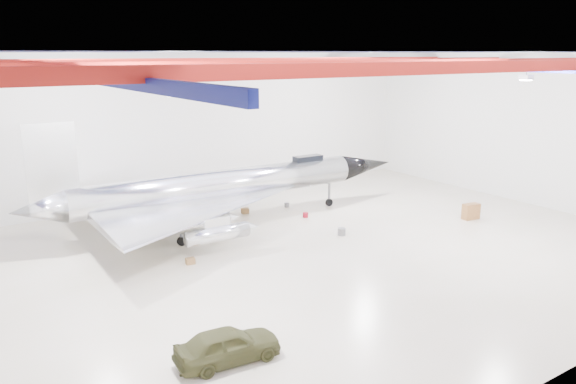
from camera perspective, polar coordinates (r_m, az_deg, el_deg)
floor at (r=31.90m, az=1.95°, el=-6.16°), size 40.00×40.00×0.00m
wall_back at (r=43.36m, az=-9.72°, el=6.51°), size 40.00×0.00×40.00m
wall_right at (r=45.06m, az=23.25°, el=5.86°), size 0.00×30.00×30.00m
ceiling at (r=29.96m, az=2.13°, el=14.01°), size 40.00×40.00×0.00m
ceiling_structure at (r=29.96m, az=2.12°, el=12.71°), size 39.50×29.50×1.08m
jet_aircraft at (r=36.46m, az=-6.81°, el=0.29°), size 26.99×15.74×7.36m
jeep at (r=21.21m, az=-6.15°, el=-15.21°), size 4.02×1.92×1.33m
desk at (r=39.96m, az=18.09°, el=-1.89°), size 1.24×0.74×1.07m
crate_ply at (r=30.63m, az=-9.90°, el=-6.92°), size 0.51×0.43×0.33m
engine_drum at (r=34.94m, az=5.47°, el=-4.02°), size 0.62×0.62×0.44m
parts_bin at (r=39.56m, az=-4.38°, el=-1.91°), size 0.62×0.55×0.37m
tool_chest at (r=38.50m, az=1.79°, el=-2.34°), size 0.46×0.46×0.34m
oil_barrel at (r=34.86m, az=-7.55°, el=-4.15°), size 0.72×0.64×0.42m
spares_box at (r=41.02m, az=-0.13°, el=-1.32°), size 0.44×0.44×0.32m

